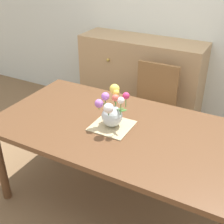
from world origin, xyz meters
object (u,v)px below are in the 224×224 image
Objects in this scene: dining_table at (119,135)px; flower_vase at (112,111)px; chair_far at (152,103)px; dresser at (140,81)px.

flower_vase is (-0.05, -0.02, 0.20)m from dining_table.
dining_table is 2.08× the size of chair_far.
chair_far is (-0.06, 0.84, -0.13)m from dining_table.
flower_vase reaches higher than dresser.
flower_vase is at bearing -163.58° from dining_table.
dresser reaches higher than chair_far.
chair_far is 0.60m from dresser.
dining_table is 0.85m from chair_far.
dining_table is 0.21m from flower_vase.
chair_far is at bearing 90.45° from flower_vase.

